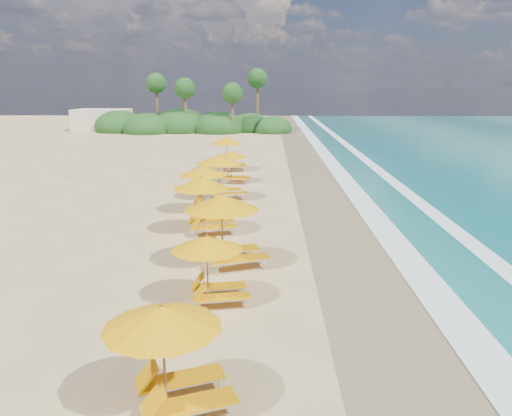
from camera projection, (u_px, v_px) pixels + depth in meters
name	position (u px, v px, depth m)	size (l,w,h in m)	color
ground	(256.00, 236.00, 20.60)	(160.00, 160.00, 0.00)	#D0B87A
wet_sand	(353.00, 237.00, 20.50)	(4.00, 160.00, 0.01)	#8D7A54
surf_foam	(420.00, 237.00, 20.43)	(4.00, 160.00, 0.01)	white
station_1	(173.00, 350.00, 9.34)	(2.92, 2.88, 2.26)	olive
station_2	(213.00, 265.00, 14.08)	(2.49, 2.38, 2.06)	olive
station_3	(228.00, 225.00, 16.90)	(3.33, 3.27, 2.59)	olive
station_4	(207.00, 201.00, 20.77)	(3.02, 2.91, 2.45)	olive
station_5	(207.00, 186.00, 24.09)	(2.82, 2.68, 2.36)	olive
station_6	(222.00, 174.00, 26.88)	(3.29, 3.27, 2.51)	olive
station_7	(234.00, 165.00, 31.51)	(2.38, 2.25, 2.05)	olive
station_8	(229.00, 151.00, 35.84)	(2.93, 2.78, 2.49)	olive
treeline	(188.00, 124.00, 64.76)	(25.80, 8.80, 9.74)	#163D14
beach_building	(102.00, 120.00, 67.37)	(7.00, 5.00, 2.80)	beige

